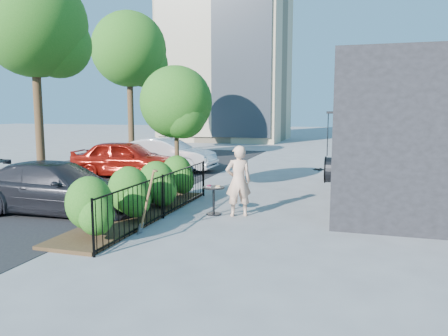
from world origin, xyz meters
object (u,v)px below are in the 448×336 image
(street_tree_far, at_px, (130,54))
(woman, at_px, (238,181))
(patio_tree, at_px, (178,106))
(car_silver, at_px, (167,155))
(shovel, at_px, (146,205))
(cafe_table, at_px, (214,195))
(street_tree_near, at_px, (34,31))
(car_darkgrey, at_px, (58,187))
(car_red, at_px, (126,159))

(street_tree_far, height_order, woman, street_tree_far)
(patio_tree, relative_size, car_silver, 0.91)
(shovel, bearing_deg, street_tree_far, 119.50)
(patio_tree, height_order, shovel, patio_tree)
(cafe_table, distance_m, car_silver, 8.38)
(street_tree_near, distance_m, street_tree_far, 8.00)
(woman, relative_size, car_darkgrey, 0.39)
(street_tree_near, height_order, shovel, street_tree_near)
(cafe_table, distance_m, woman, 0.76)
(shovel, distance_m, car_darkgrey, 3.32)
(street_tree_near, xyz_separation_m, car_darkgrey, (5.57, -6.18, -5.25))
(car_red, height_order, car_darkgrey, car_red)
(patio_tree, distance_m, cafe_table, 3.53)
(street_tree_near, bearing_deg, shovel, -40.22)
(car_silver, bearing_deg, shovel, -157.21)
(cafe_table, bearing_deg, car_silver, 122.36)
(street_tree_far, xyz_separation_m, car_silver, (5.02, -6.13, -5.20))
(shovel, height_order, car_red, car_red)
(car_red, xyz_separation_m, car_darkgrey, (1.33, -5.93, -0.07))
(car_red, bearing_deg, car_silver, -26.02)
(car_darkgrey, bearing_deg, shovel, -114.61)
(street_tree_far, height_order, car_red, street_tree_far)
(street_tree_far, bearing_deg, car_red, -62.81)
(street_tree_near, bearing_deg, patio_tree, -22.57)
(patio_tree, distance_m, shovel, 4.75)
(street_tree_near, relative_size, car_darkgrey, 1.81)
(cafe_table, height_order, woman, woman)
(woman, height_order, car_red, woman)
(patio_tree, bearing_deg, street_tree_near, 157.43)
(woman, relative_size, shovel, 1.23)
(street_tree_near, height_order, car_darkgrey, street_tree_near)
(patio_tree, xyz_separation_m, woman, (2.45, -1.97, -1.87))
(patio_tree, relative_size, shovel, 2.71)
(car_silver, bearing_deg, woman, -142.84)
(street_tree_far, height_order, shovel, street_tree_far)
(cafe_table, xyz_separation_m, car_silver, (-4.49, 7.08, 0.22))
(car_red, xyz_separation_m, car_silver, (0.78, 2.12, -0.02))
(car_red, bearing_deg, shovel, -153.80)
(woman, height_order, shovel, woman)
(shovel, bearing_deg, patio_tree, 103.30)
(car_darkgrey, bearing_deg, car_red, 8.61)
(car_darkgrey, bearing_deg, street_tree_near, 37.98)
(woman, distance_m, shovel, 2.63)
(car_silver, bearing_deg, street_tree_near, 111.57)
(patio_tree, bearing_deg, shovel, -76.70)
(patio_tree, bearing_deg, cafe_table, -48.10)
(street_tree_near, xyz_separation_m, woman, (10.15, -5.17, -5.02))
(car_silver, xyz_separation_m, car_darkgrey, (0.56, -8.05, -0.05))
(shovel, xyz_separation_m, car_red, (-4.44, 7.09, 0.10))
(woman, xyz_separation_m, car_darkgrey, (-4.58, -1.00, -0.23))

